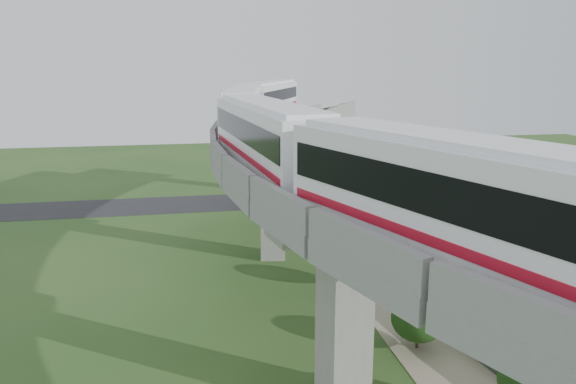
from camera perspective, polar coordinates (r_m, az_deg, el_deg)
name	(u,v)px	position (r m, az deg, el deg)	size (l,w,h in m)	color
ground	(285,310)	(37.89, -0.31, -11.89)	(160.00, 160.00, 0.00)	#294B1E
dirt_lot	(495,306)	(40.91, 20.28, -10.77)	(18.00, 26.00, 0.04)	gray
asphalt_road	(239,202)	(66.05, -5.02, -0.98)	(60.00, 8.00, 0.03)	#232326
viaduct	(344,174)	(35.93, 5.71, 1.87)	(19.58, 73.98, 11.40)	#99968E
metro_train	(287,122)	(35.65, -0.07, 7.14)	(11.07, 61.33, 3.64)	white
fence	(424,289)	(40.35, 13.64, -9.51)	(3.87, 38.73, 1.50)	#2D382D
tree_0	(360,192)	(61.29, 7.28, -0.02)	(2.18, 2.18, 3.16)	#382314
tree_1	(353,219)	(52.40, 6.59, -2.73)	(2.53, 2.53, 2.88)	#382314
tree_2	(357,257)	(40.97, 7.07, -6.58)	(2.89, 2.89, 3.52)	#382314
tree_3	(418,319)	(33.33, 13.08, -12.41)	(3.07, 3.07, 3.15)	#382314
tree_4	(534,383)	(27.53, 23.72, -17.33)	(3.05, 3.05, 3.85)	#382314
car_white	(512,337)	(35.56, 21.79, -13.56)	(1.34, 3.32, 1.13)	silver
car_dark	(427,290)	(40.38, 13.97, -9.69)	(1.67, 4.11, 1.19)	black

